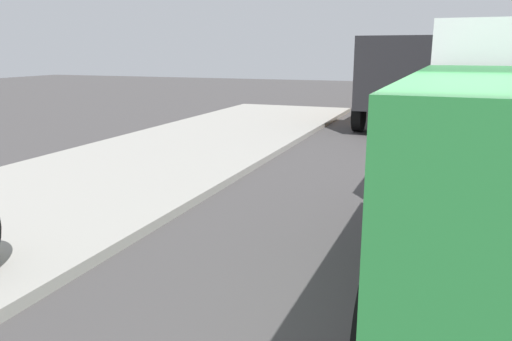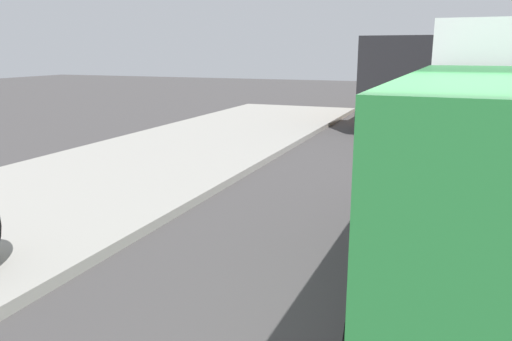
# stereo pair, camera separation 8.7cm
# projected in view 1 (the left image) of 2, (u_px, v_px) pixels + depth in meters

# --- Properties ---
(dump_truck_orange) EXTENTS (7.06, 2.94, 3.00)m
(dump_truck_orange) POSITION_uv_depth(u_px,v_px,m) (408.00, 79.00, 17.43)
(dump_truck_orange) COLOR orange
(dump_truck_orange) RESTS_ON ground
(dump_truck_yellow) EXTENTS (7.08, 2.99, 3.00)m
(dump_truck_yellow) POSITION_uv_depth(u_px,v_px,m) (462.00, 71.00, 24.10)
(dump_truck_yellow) COLOR gold
(dump_truck_yellow) RESTS_ON ground
(dump_truck_gray) EXTENTS (7.11, 3.06, 3.00)m
(dump_truck_gray) POSITION_uv_depth(u_px,v_px,m) (441.00, 65.00, 33.85)
(dump_truck_gray) COLOR slate
(dump_truck_gray) RESTS_ON ground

